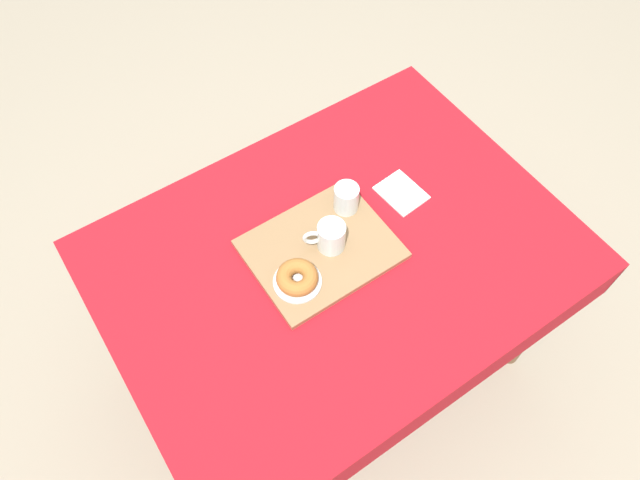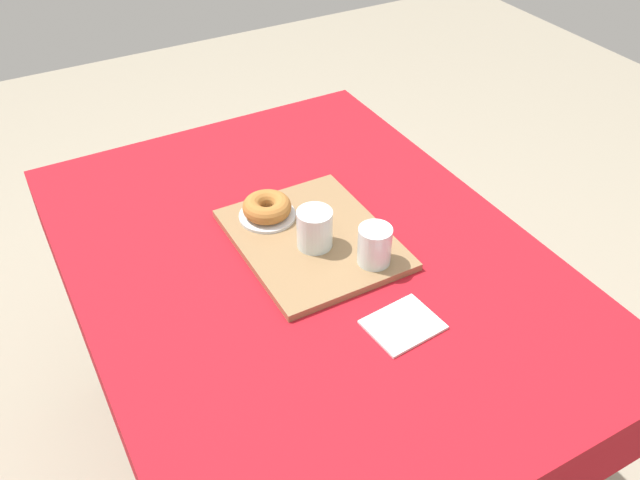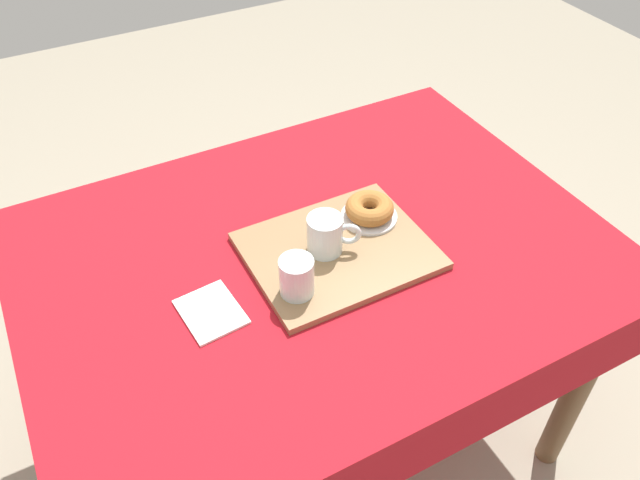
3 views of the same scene
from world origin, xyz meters
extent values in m
plane|color=gray|center=(0.00, 0.00, 0.00)|extent=(6.00, 6.00, 0.00)
cube|color=#A8141E|center=(0.00, 0.00, 0.74)|extent=(1.30, 0.96, 0.03)
cube|color=#A8141E|center=(0.00, -0.48, 0.65)|extent=(1.30, 0.01, 0.14)
cube|color=#A8141E|center=(0.00, 0.48, 0.65)|extent=(1.30, 0.01, 0.14)
cube|color=#A8141E|center=(-0.64, 0.00, 0.65)|extent=(0.01, 0.96, 0.14)
cube|color=#A8141E|center=(0.64, 0.00, 0.65)|extent=(0.01, 0.96, 0.14)
cylinder|color=brown|center=(-0.56, -0.39, 0.36)|extent=(0.06, 0.06, 0.72)
cylinder|color=brown|center=(0.56, -0.39, 0.36)|extent=(0.06, 0.06, 0.72)
cylinder|color=brown|center=(-0.56, 0.39, 0.36)|extent=(0.06, 0.06, 0.72)
cube|color=olive|center=(-0.04, 0.03, 0.76)|extent=(0.39, 0.32, 0.02)
cylinder|color=silver|center=(-0.01, 0.02, 0.81)|extent=(0.08, 0.08, 0.09)
cylinder|color=#B27523|center=(-0.01, 0.02, 0.80)|extent=(0.07, 0.07, 0.06)
torus|color=silver|center=(-0.05, 0.05, 0.81)|extent=(0.05, 0.04, 0.05)
cylinder|color=silver|center=(0.10, 0.11, 0.81)|extent=(0.07, 0.07, 0.09)
cylinder|color=silver|center=(0.10, 0.11, 0.80)|extent=(0.06, 0.06, 0.05)
cylinder|color=silver|center=(-0.15, -0.02, 0.77)|extent=(0.13, 0.13, 0.01)
torus|color=#A3662D|center=(-0.15, -0.02, 0.80)|extent=(0.11, 0.11, 0.04)
cube|color=white|center=(0.28, 0.06, 0.75)|extent=(0.12, 0.15, 0.01)
camera|label=1|loc=(-0.52, -0.68, 2.17)|focal=33.17mm
camera|label=2|loc=(0.98, -0.51, 1.69)|focal=37.39mm
camera|label=3|loc=(0.47, 0.91, 1.72)|focal=35.45mm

